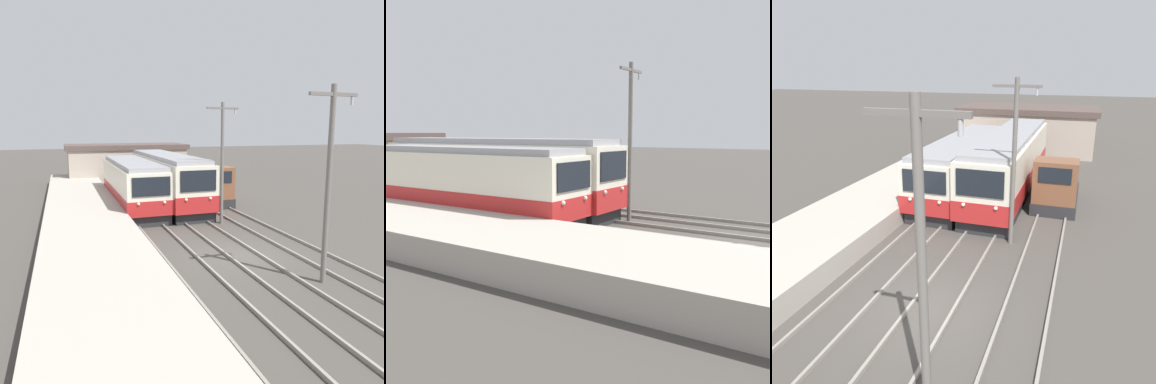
% 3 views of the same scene
% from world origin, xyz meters
% --- Properties ---
extents(ground_plane, '(200.00, 200.00, 0.00)m').
position_xyz_m(ground_plane, '(0.00, 0.00, 0.00)').
color(ground_plane, '#47423D').
extents(platform_left, '(4.50, 54.00, 0.98)m').
position_xyz_m(platform_left, '(-6.25, 0.00, 0.49)').
color(platform_left, '#ADA599').
rests_on(platform_left, ground).
extents(track_left, '(1.54, 60.00, 0.14)m').
position_xyz_m(track_left, '(-2.60, 0.00, 0.07)').
color(track_left, gray).
rests_on(track_left, ground).
extents(track_center, '(1.54, 60.00, 0.14)m').
position_xyz_m(track_center, '(0.20, 0.00, 0.07)').
color(track_center, gray).
rests_on(track_center, ground).
extents(track_right, '(1.54, 60.00, 0.14)m').
position_xyz_m(track_right, '(3.20, 0.00, 0.07)').
color(track_right, gray).
rests_on(track_right, ground).
extents(commuter_train_left, '(2.84, 11.99, 3.50)m').
position_xyz_m(commuter_train_left, '(-2.60, 11.85, 1.63)').
color(commuter_train_left, '#28282B').
rests_on(commuter_train_left, ground).
extents(commuter_train_center, '(2.84, 14.25, 3.83)m').
position_xyz_m(commuter_train_center, '(0.20, 12.79, 1.77)').
color(commuter_train_center, '#28282B').
rests_on(commuter_train_center, ground).
extents(shunting_locomotive, '(2.40, 4.84, 3.00)m').
position_xyz_m(shunting_locomotive, '(3.20, 11.39, 1.21)').
color(shunting_locomotive, '#28282B').
rests_on(shunting_locomotive, ground).
extents(catenary_mast_near, '(2.00, 0.20, 7.27)m').
position_xyz_m(catenary_mast_near, '(1.71, -3.80, 3.96)').
color(catenary_mast_near, slate).
rests_on(catenary_mast_near, ground).
extents(catenary_mast_mid, '(2.00, 0.20, 7.27)m').
position_xyz_m(catenary_mast_mid, '(1.71, 5.70, 3.96)').
color(catenary_mast_mid, slate).
rests_on(catenary_mast_mid, ground).
extents(station_building, '(12.60, 6.30, 4.10)m').
position_xyz_m(station_building, '(-0.74, 26.00, 2.07)').
color(station_building, '#AD9E8E').
rests_on(station_building, ground).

